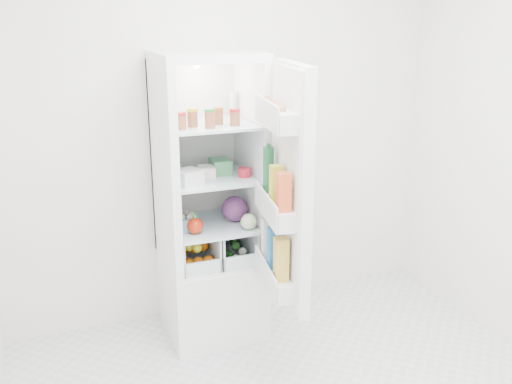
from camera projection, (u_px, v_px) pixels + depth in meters
name	position (u px, v px, depth m)	size (l,w,h in m)	color
room_walls	(337.00, 119.00, 2.35)	(3.02, 3.02, 2.61)	white
refrigerator	(209.00, 232.00, 3.66)	(0.60, 0.60, 1.80)	white
shelf_low	(211.00, 225.00, 3.59)	(0.49, 0.53, 0.01)	silver
shelf_mid	(210.00, 177.00, 3.49)	(0.49, 0.53, 0.01)	silver
shelf_top	(209.00, 124.00, 3.40)	(0.49, 0.53, 0.01)	silver
crisper_left	(193.00, 246.00, 3.58)	(0.23, 0.46, 0.22)	silver
crisper_right	(230.00, 241.00, 3.67)	(0.23, 0.46, 0.22)	silver
condiment_jars	(208.00, 119.00, 3.26)	(0.38, 0.16, 0.08)	#B21919
squeeze_bottle	(233.00, 104.00, 3.59)	(0.05, 0.05, 0.16)	silver
tub_white	(188.00, 177.00, 3.31)	(0.14, 0.14, 0.09)	silver
tub_cream	(207.00, 172.00, 3.47)	(0.11, 0.11, 0.07)	white
tin_red	(245.00, 172.00, 3.47)	(0.08, 0.08, 0.05)	red
tub_green	(220.00, 166.00, 3.54)	(0.11, 0.16, 0.09)	#3E8A56
red_cabbage	(235.00, 209.00, 3.61)	(0.16, 0.16, 0.16)	#5E205B
bell_pepper	(195.00, 226.00, 3.41)	(0.10, 0.10, 0.10)	red
mushroom_bowl	(186.00, 223.00, 3.49)	(0.15, 0.15, 0.07)	#88B5CB
salad_bag	(249.00, 222.00, 3.47)	(0.10, 0.10, 0.10)	beige
citrus_pile	(194.00, 252.00, 3.56)	(0.20, 0.31, 0.16)	orange
veg_pile	(231.00, 248.00, 3.68)	(0.16, 0.30, 0.10)	#1A4918
fridge_door	(286.00, 192.00, 3.06)	(0.25, 0.60, 1.30)	white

